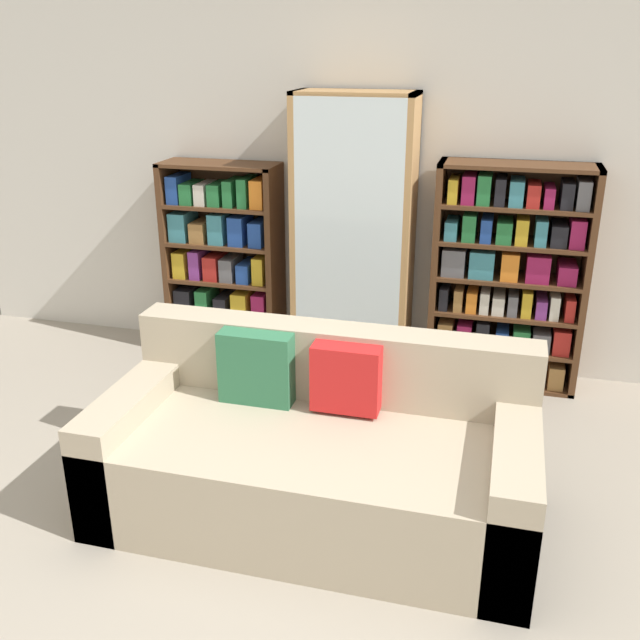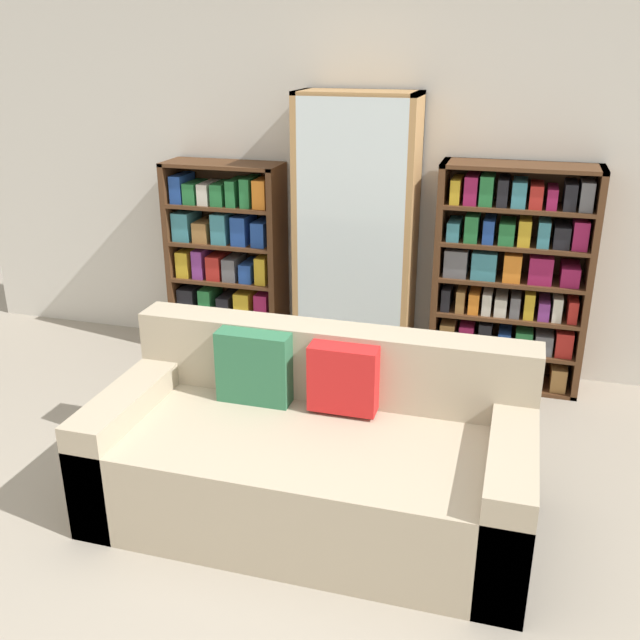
{
  "view_description": "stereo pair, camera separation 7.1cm",
  "coord_description": "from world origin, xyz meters",
  "px_view_note": "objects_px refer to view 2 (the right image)",
  "views": [
    {
      "loc": [
        0.79,
        -2.05,
        2.11
      ],
      "look_at": [
        -0.16,
        1.52,
        0.66
      ],
      "focal_mm": 40.0,
      "sensor_mm": 36.0,
      "label": 1
    },
    {
      "loc": [
        0.86,
        -2.03,
        2.11
      ],
      "look_at": [
        -0.16,
        1.52,
        0.66
      ],
      "focal_mm": 40.0,
      "sensor_mm": 36.0,
      "label": 2
    }
  ],
  "objects_px": {
    "display_cabinet": "(356,238)",
    "wine_bottle": "(426,385)",
    "bookshelf_left": "(227,263)",
    "bookshelf_right": "(510,280)",
    "couch": "(313,456)"
  },
  "relations": [
    {
      "from": "wine_bottle",
      "to": "couch",
      "type": "bearing_deg",
      "value": -108.16
    },
    {
      "from": "display_cabinet",
      "to": "wine_bottle",
      "type": "height_order",
      "value": "display_cabinet"
    },
    {
      "from": "bookshelf_left",
      "to": "display_cabinet",
      "type": "relative_size",
      "value": 0.74
    },
    {
      "from": "couch",
      "to": "display_cabinet",
      "type": "relative_size",
      "value": 1.08
    },
    {
      "from": "display_cabinet",
      "to": "wine_bottle",
      "type": "relative_size",
      "value": 4.67
    },
    {
      "from": "display_cabinet",
      "to": "bookshelf_right",
      "type": "bearing_deg",
      "value": 0.93
    },
    {
      "from": "bookshelf_right",
      "to": "display_cabinet",
      "type": "bearing_deg",
      "value": -179.07
    },
    {
      "from": "couch",
      "to": "bookshelf_right",
      "type": "relative_size",
      "value": 1.39
    },
    {
      "from": "bookshelf_left",
      "to": "couch",
      "type": "bearing_deg",
      "value": -56.16
    },
    {
      "from": "bookshelf_left",
      "to": "display_cabinet",
      "type": "height_order",
      "value": "display_cabinet"
    },
    {
      "from": "display_cabinet",
      "to": "couch",
      "type": "bearing_deg",
      "value": -83.37
    },
    {
      "from": "bookshelf_left",
      "to": "bookshelf_right",
      "type": "xyz_separation_m",
      "value": [
        1.92,
        0.0,
        0.05
      ]
    },
    {
      "from": "display_cabinet",
      "to": "wine_bottle",
      "type": "distance_m",
      "value": 1.07
    },
    {
      "from": "couch",
      "to": "bookshelf_left",
      "type": "distance_m",
      "value": 2.04
    },
    {
      "from": "couch",
      "to": "bookshelf_left",
      "type": "height_order",
      "value": "bookshelf_left"
    }
  ]
}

